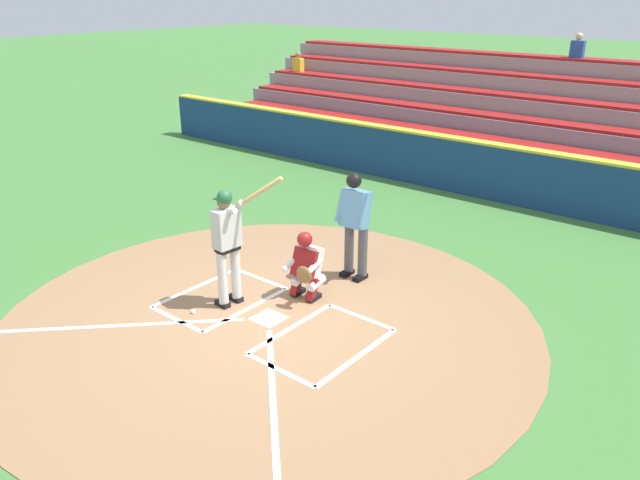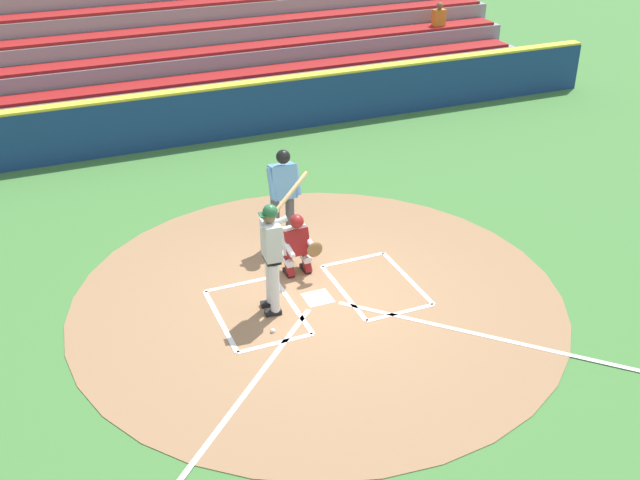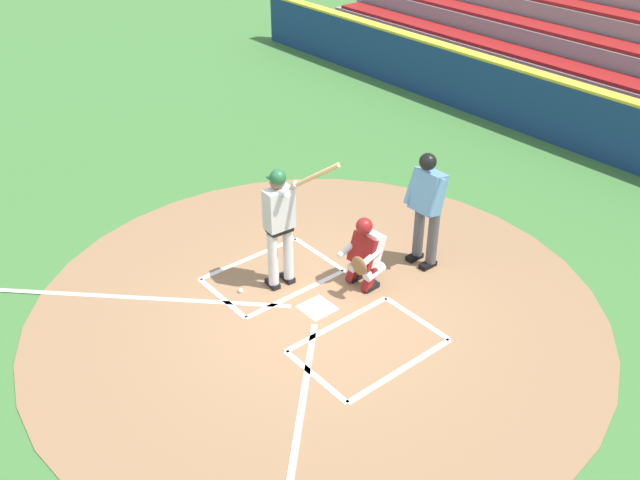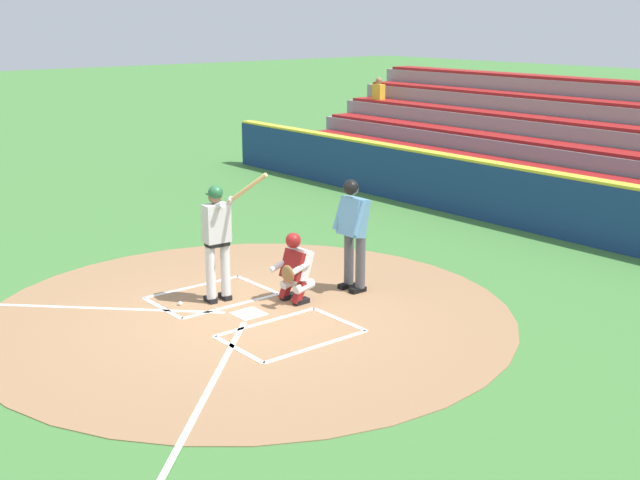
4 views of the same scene
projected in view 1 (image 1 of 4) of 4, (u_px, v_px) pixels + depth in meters
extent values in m
plane|color=#427A38|center=(269.00, 319.00, 9.27)|extent=(120.00, 120.00, 0.00)
cylinder|color=#99704C|center=(269.00, 319.00, 9.27)|extent=(8.00, 8.00, 0.01)
cube|color=white|center=(269.00, 318.00, 9.26)|extent=(0.44, 0.44, 0.01)
cube|color=white|center=(361.00, 317.00, 9.30)|extent=(1.20, 0.08, 0.01)
cube|color=white|center=(280.00, 370.00, 8.00)|extent=(1.20, 0.08, 0.01)
cube|color=white|center=(291.00, 328.00, 9.00)|extent=(0.08, 1.80, 0.01)
cube|color=white|center=(358.00, 356.00, 8.30)|extent=(0.08, 1.80, 0.01)
cube|color=white|center=(260.00, 279.00, 10.53)|extent=(1.20, 0.08, 0.01)
cube|color=white|center=(176.00, 319.00, 9.23)|extent=(1.20, 0.08, 0.01)
cube|color=white|center=(247.00, 309.00, 9.53)|extent=(0.08, 1.80, 0.01)
cube|color=white|center=(196.00, 287.00, 10.23)|extent=(0.08, 1.80, 0.01)
cube|color=white|center=(64.00, 328.00, 8.98)|extent=(3.73, 3.73, 0.01)
cube|color=white|center=(276.00, 456.00, 6.53)|extent=(3.73, 3.73, 0.01)
cylinder|color=silver|center=(222.00, 278.00, 9.42)|extent=(0.15, 0.15, 0.84)
cube|color=black|center=(223.00, 304.00, 9.62)|extent=(0.27, 0.14, 0.09)
cylinder|color=silver|center=(236.00, 273.00, 9.60)|extent=(0.15, 0.15, 0.84)
cube|color=black|center=(236.00, 298.00, 9.80)|extent=(0.27, 0.14, 0.09)
cube|color=black|center=(227.00, 247.00, 9.33)|extent=(0.25, 0.36, 0.10)
cube|color=#BCBCBC|center=(226.00, 228.00, 9.22)|extent=(0.27, 0.42, 0.60)
sphere|color=brown|center=(224.00, 202.00, 9.08)|extent=(0.21, 0.21, 0.21)
sphere|color=#1E512D|center=(224.00, 197.00, 9.04)|extent=(0.23, 0.23, 0.23)
cube|color=#1E512D|center=(220.00, 198.00, 9.12)|extent=(0.12, 0.18, 0.02)
cylinder|color=#BCBCBC|center=(227.00, 211.00, 9.07)|extent=(0.43, 0.12, 0.21)
cylinder|color=#BCBCBC|center=(238.00, 208.00, 9.21)|extent=(0.27, 0.11, 0.29)
cylinder|color=tan|center=(260.00, 192.00, 8.95)|extent=(0.70, 0.31, 0.53)
cylinder|color=tan|center=(239.00, 205.00, 9.15)|extent=(0.09, 0.10, 0.08)
cube|color=black|center=(314.00, 298.00, 9.81)|extent=(0.13, 0.27, 0.09)
cube|color=maroon|center=(312.00, 290.00, 9.72)|extent=(0.13, 0.25, 0.37)
cylinder|color=silver|center=(316.00, 283.00, 9.77)|extent=(0.17, 0.37, 0.21)
cube|color=black|center=(298.00, 292.00, 9.99)|extent=(0.13, 0.27, 0.09)
cube|color=maroon|center=(297.00, 284.00, 9.90)|extent=(0.13, 0.25, 0.37)
cylinder|color=silver|center=(300.00, 278.00, 9.95)|extent=(0.17, 0.37, 0.21)
cube|color=silver|center=(308.00, 261.00, 9.74)|extent=(0.42, 0.38, 0.52)
cube|color=maroon|center=(304.00, 263.00, 9.65)|extent=(0.43, 0.24, 0.46)
sphere|color=#9E7051|center=(306.00, 240.00, 9.55)|extent=(0.21, 0.21, 0.21)
sphere|color=maroon|center=(305.00, 239.00, 9.52)|extent=(0.24, 0.24, 0.24)
cylinder|color=silver|center=(312.00, 269.00, 9.51)|extent=(0.11, 0.45, 0.20)
cylinder|color=silver|center=(292.00, 262.00, 9.73)|extent=(0.11, 0.45, 0.20)
ellipsoid|color=brown|center=(304.00, 275.00, 9.37)|extent=(0.28, 0.11, 0.28)
cylinder|color=#4C4C51|center=(363.00, 252.00, 10.35)|extent=(0.16, 0.16, 0.86)
cube|color=black|center=(360.00, 278.00, 10.49)|extent=(0.13, 0.28, 0.09)
cylinder|color=#4C4C51|center=(349.00, 247.00, 10.52)|extent=(0.16, 0.16, 0.86)
cube|color=black|center=(347.00, 273.00, 10.66)|extent=(0.13, 0.28, 0.09)
cube|color=#5B8EB7|center=(355.00, 209.00, 10.13)|extent=(0.44, 0.36, 0.66)
sphere|color=tan|center=(355.00, 182.00, 9.92)|extent=(0.22, 0.22, 0.22)
sphere|color=black|center=(354.00, 181.00, 9.90)|extent=(0.25, 0.25, 0.25)
cylinder|color=#5B8EB7|center=(365.00, 211.00, 9.92)|extent=(0.10, 0.29, 0.56)
cylinder|color=#5B8EB7|center=(341.00, 205.00, 10.20)|extent=(0.10, 0.29, 0.56)
sphere|color=white|center=(193.00, 312.00, 9.40)|extent=(0.07, 0.07, 0.07)
cube|color=navy|center=(490.00, 172.00, 14.42)|extent=(22.00, 0.36, 1.25)
cube|color=yellow|center=(493.00, 144.00, 14.18)|extent=(22.00, 0.32, 0.06)
cube|color=gray|center=(506.00, 179.00, 15.31)|extent=(20.00, 0.85, 0.45)
cube|color=maroon|center=(508.00, 168.00, 15.21)|extent=(19.60, 0.72, 0.08)
cube|color=gray|center=(521.00, 163.00, 15.84)|extent=(20.00, 0.85, 0.90)
cube|color=maroon|center=(523.00, 144.00, 15.65)|extent=(19.60, 0.72, 0.08)
cube|color=gray|center=(535.00, 148.00, 16.36)|extent=(20.00, 0.85, 1.35)
cube|color=maroon|center=(539.00, 121.00, 16.09)|extent=(19.60, 0.72, 0.08)
cube|color=gray|center=(548.00, 134.00, 16.89)|extent=(20.00, 0.85, 1.80)
cube|color=maroon|center=(553.00, 99.00, 16.53)|extent=(19.60, 0.72, 0.08)
cube|color=gray|center=(560.00, 121.00, 17.41)|extent=(20.00, 0.85, 2.25)
cube|color=maroon|center=(566.00, 79.00, 16.97)|extent=(19.60, 0.72, 0.08)
cube|color=gray|center=(572.00, 109.00, 17.94)|extent=(20.00, 0.85, 2.70)
cube|color=maroon|center=(579.00, 59.00, 17.42)|extent=(19.60, 0.72, 0.08)
cube|color=#284C9E|center=(577.00, 49.00, 17.32)|extent=(0.36, 0.22, 0.46)
sphere|color=beige|center=(579.00, 36.00, 17.19)|extent=(0.20, 0.20, 0.20)
cube|color=yellow|center=(298.00, 65.00, 21.63)|extent=(0.36, 0.22, 0.46)
sphere|color=#9E7051|center=(298.00, 55.00, 21.50)|extent=(0.20, 0.20, 0.20)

